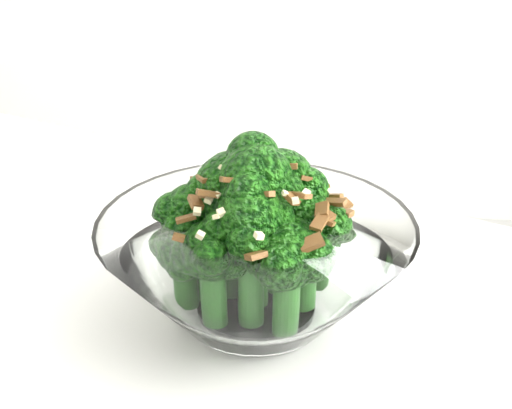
# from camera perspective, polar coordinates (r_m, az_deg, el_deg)

# --- Properties ---
(broccoli_dish) EXTENTS (0.22, 0.22, 0.13)m
(broccoli_dish) POSITION_cam_1_polar(r_m,az_deg,el_deg) (0.40, -0.15, -4.96)
(broccoli_dish) COLOR white
(broccoli_dish) RESTS_ON table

